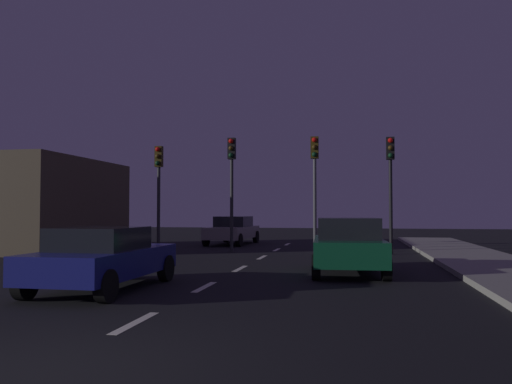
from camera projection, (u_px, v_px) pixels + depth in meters
ground_plane at (212, 283)px, 12.30m from camera, size 80.00×80.00×0.00m
lane_stripe_second at (135, 323)px, 7.98m from camera, size 0.16×1.60×0.01m
lane_stripe_third at (204, 287)px, 11.71m from camera, size 0.16×1.60×0.01m
lane_stripe_fourth at (240, 269)px, 15.45m from camera, size 0.16×1.60×0.01m
lane_stripe_fifth at (262, 257)px, 19.18m from camera, size 0.16×1.60×0.01m
lane_stripe_sixth at (277, 250)px, 22.91m from camera, size 0.16×1.60×0.01m
lane_stripe_seventh at (287, 244)px, 26.64m from camera, size 0.16×1.60×0.01m
traffic_signal_far_left at (159, 177)px, 22.35m from camera, size 0.32×0.38×4.54m
traffic_signal_center_left at (232, 172)px, 21.76m from camera, size 0.32×0.38×4.82m
traffic_signal_center_right at (315, 171)px, 21.12m from camera, size 0.32×0.38×4.78m
traffic_signal_far_right at (391, 172)px, 20.56m from camera, size 0.32×0.38×4.69m
car_stopped_ahead at (348, 245)px, 14.23m from camera, size 2.14×4.14×1.54m
car_adjacent_lane at (103, 257)px, 11.31m from camera, size 1.96×4.20×1.38m
car_oncoming_far at (233, 230)px, 26.77m from camera, size 2.15×4.54×1.44m
storefront_left at (51, 205)px, 23.15m from camera, size 4.01×7.73×4.03m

